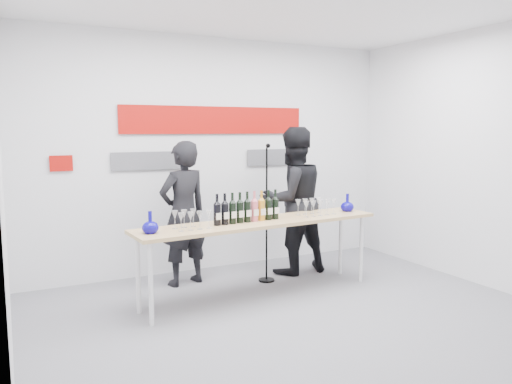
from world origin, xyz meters
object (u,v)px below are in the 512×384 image
Objects in this scene: mic_stand at (267,240)px; presenter_right at (293,201)px; tasting_table at (260,227)px; presenter_left at (183,214)px.

presenter_right is at bearing 41.13° from mic_stand.
presenter_right is 0.67m from mic_stand.
mic_stand is at bearing 50.05° from tasting_table.
tasting_table is 1.53× the size of presenter_right.
presenter_left is at bearing 178.08° from mic_stand.
tasting_table is 1.68× the size of presenter_left.
mic_stand reaches higher than tasting_table.
tasting_table is at bearing -106.91° from mic_stand.
tasting_table is 1.04m from presenter_right.
presenter_right is at bearing 34.58° from tasting_table.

